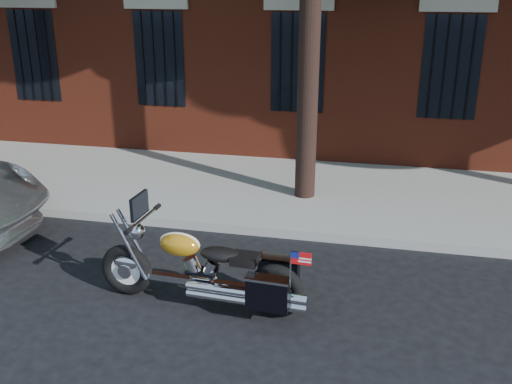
# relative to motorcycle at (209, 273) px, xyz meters

# --- Properties ---
(ground) EXTENTS (120.00, 120.00, 0.00)m
(ground) POSITION_rel_motorcycle_xyz_m (0.15, 0.86, -0.47)
(ground) COLOR black
(ground) RESTS_ON ground
(curb) EXTENTS (40.00, 0.16, 0.15)m
(curb) POSITION_rel_motorcycle_xyz_m (0.15, 2.24, -0.39)
(curb) COLOR gray
(curb) RESTS_ON ground
(sidewalk) EXTENTS (40.00, 3.60, 0.15)m
(sidewalk) POSITION_rel_motorcycle_xyz_m (0.15, 4.12, -0.39)
(sidewalk) COLOR gray
(sidewalk) RESTS_ON ground
(motorcycle) EXTENTS (2.73, 0.86, 1.39)m
(motorcycle) POSITION_rel_motorcycle_xyz_m (0.00, 0.00, 0.00)
(motorcycle) COLOR black
(motorcycle) RESTS_ON ground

